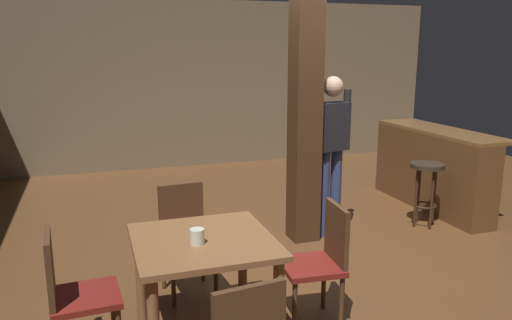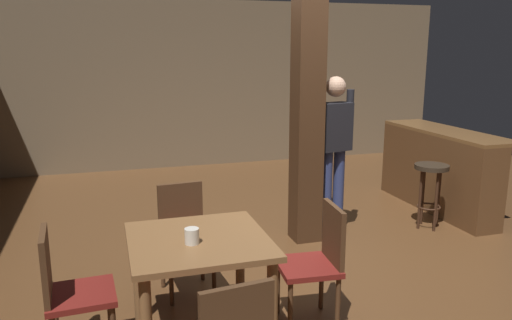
% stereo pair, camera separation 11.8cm
% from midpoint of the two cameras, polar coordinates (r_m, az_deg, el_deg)
% --- Properties ---
extents(ground_plane, '(10.80, 10.80, 0.00)m').
position_cam_midpoint_polar(ground_plane, '(4.92, 10.04, -11.50)').
color(ground_plane, brown).
extents(wall_back, '(8.00, 0.10, 2.80)m').
position_cam_midpoint_polar(wall_back, '(8.76, -3.11, 8.66)').
color(wall_back, '#756047').
rests_on(wall_back, ground_plane).
extents(pillar, '(0.28, 0.28, 2.80)m').
position_cam_midpoint_polar(pillar, '(5.12, 6.55, 5.85)').
color(pillar, '#422816').
rests_on(pillar, ground_plane).
extents(dining_table, '(0.92, 0.92, 0.76)m').
position_cam_midpoint_polar(dining_table, '(3.41, -5.53, -10.97)').
color(dining_table, brown).
rests_on(dining_table, ground_plane).
extents(chair_north, '(0.45, 0.45, 0.89)m').
position_cam_midpoint_polar(chair_north, '(4.21, -7.39, -8.19)').
color(chair_north, maroon).
rests_on(chair_north, ground_plane).
extents(chair_west, '(0.44, 0.44, 0.89)m').
position_cam_midpoint_polar(chair_west, '(3.45, -19.75, -13.68)').
color(chair_west, maroon).
rests_on(chair_west, ground_plane).
extents(chair_east, '(0.45, 0.45, 0.89)m').
position_cam_midpoint_polar(chair_east, '(3.72, 7.98, -11.08)').
color(chair_east, maroon).
rests_on(chair_east, ground_plane).
extents(napkin_cup, '(0.09, 0.09, 0.10)m').
position_cam_midpoint_polar(napkin_cup, '(3.26, -6.30, -8.64)').
color(napkin_cup, silver).
rests_on(napkin_cup, dining_table).
extents(standing_person, '(0.47, 0.26, 1.72)m').
position_cam_midpoint_polar(standing_person, '(5.32, 9.52, 1.68)').
color(standing_person, black).
rests_on(standing_person, ground_plane).
extents(bar_counter, '(0.56, 1.95, 1.01)m').
position_cam_midpoint_polar(bar_counter, '(6.68, 20.49, -1.01)').
color(bar_counter, brown).
rests_on(bar_counter, ground_plane).
extents(bar_stool_near, '(0.37, 0.37, 0.74)m').
position_cam_midpoint_polar(bar_stool_near, '(5.93, 19.89, -2.15)').
color(bar_stool_near, '#2D2319').
rests_on(bar_stool_near, ground_plane).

